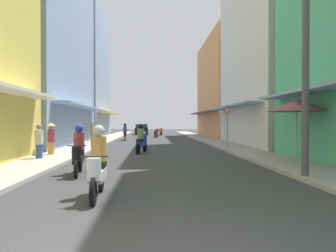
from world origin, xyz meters
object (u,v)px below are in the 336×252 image
motorbike_silver (143,132)px  vendor_umbrella (296,105)px  parked_car (142,129)px  pedestrian_far (51,138)px  motorbike_orange (161,132)px  motorbike_blue (141,140)px  motorbike_black (79,152)px  motorbike_white (98,165)px  motorbike_maroon (156,133)px  pedestrian_midway (39,143)px  pedestrian_foreground (92,132)px  utility_pole (306,54)px  street_sign_no_entry (227,121)px  motorbike_red (125,133)px

motorbike_silver → vendor_umbrella: (6.44, -25.29, 1.78)m
parked_car → vendor_umbrella: vendor_umbrella is taller
pedestrian_far → motorbike_orange: bearing=76.4°
motorbike_blue → motorbike_silver: (-0.48, 20.04, -0.20)m
motorbike_black → motorbike_blue: size_ratio=1.02×
motorbike_silver → motorbike_white: (-0.13, -29.76, 0.20)m
motorbike_orange → motorbike_maroon: bearing=-96.3°
motorbike_blue → pedestrian_midway: (-4.24, -3.12, 0.07)m
motorbike_blue → motorbike_silver: bearing=91.4°
pedestrian_foreground → motorbike_silver: bearing=67.9°
motorbike_black → pedestrian_midway: (-2.51, 3.60, 0.07)m
utility_pole → pedestrian_midway: bearing=152.3°
motorbike_maroon → pedestrian_foreground: pedestrian_foreground is taller
motorbike_silver → motorbike_maroon: 3.38m
motorbike_silver → pedestrian_foreground: pedestrian_foreground is taller
motorbike_maroon → vendor_umbrella: size_ratio=0.71×
street_sign_no_entry → pedestrian_midway: bearing=-157.3°
motorbike_silver → pedestrian_foreground: 10.79m
motorbike_maroon → pedestrian_far: pedestrian_far is taller
pedestrian_far → motorbike_maroon: bearing=74.0°
motorbike_silver → motorbike_orange: bearing=55.0°
motorbike_maroon → pedestrian_midway: (-5.29, -20.16, 0.27)m
motorbike_black → pedestrian_midway: 4.39m
motorbike_blue → street_sign_no_entry: (4.82, 0.66, 1.01)m
motorbike_orange → motorbike_red: motorbike_red is taller
parked_car → pedestrian_foreground: (-3.70, -16.49, 0.11)m
motorbike_blue → motorbike_orange: (1.73, 23.21, -0.20)m
motorbike_white → utility_pole: (5.54, 1.79, 2.88)m
pedestrian_foreground → motorbike_black: bearing=-80.5°
pedestrian_far → pedestrian_midway: pedestrian_far is taller
motorbike_maroon → motorbike_white: bearing=-93.6°
motorbike_silver → pedestrian_far: (-3.78, -21.55, 0.42)m
motorbike_silver → utility_pole: 28.65m
pedestrian_midway → pedestrian_foreground: 13.18m
motorbike_white → utility_pole: 6.49m
pedestrian_foreground → street_sign_no_entry: 13.29m
pedestrian_foreground → utility_pole: utility_pole is taller
motorbike_orange → pedestrian_far: pedestrian_far is taller
motorbike_blue → utility_pole: utility_pole is taller
pedestrian_foreground → vendor_umbrella: bearing=-55.5°
motorbike_black → pedestrian_foreground: pedestrian_foreground is taller
motorbike_blue → motorbike_white: bearing=-93.6°
street_sign_no_entry → vendor_umbrella: bearing=-79.1°
street_sign_no_entry → utility_pole: bearing=-89.3°
motorbike_orange → utility_pole: 31.45m
pedestrian_midway → motorbike_blue: bearing=36.4°
motorbike_white → motorbike_red: same height
motorbike_blue → parked_car: motorbike_blue is taller
motorbike_orange → pedestrian_far: size_ratio=1.10×
motorbike_silver → pedestrian_foreground: bearing=-112.1°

